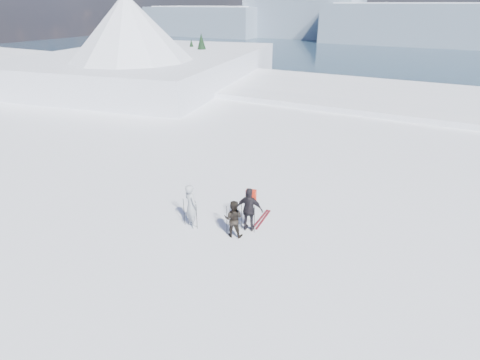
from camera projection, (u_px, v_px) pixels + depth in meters
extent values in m
plane|color=white|center=(394.00, 160.00, 68.55)|extent=(220.00, 208.01, 71.62)
cube|color=white|center=(374.00, 158.00, 39.89)|extent=(180.00, 16.00, 14.00)
plane|color=#1E3345|center=(437.00, 65.00, 257.53)|extent=(820.00, 820.00, 0.00)
cube|color=slate|center=(209.00, 21.00, 488.45)|extent=(150.00, 80.00, 34.00)
cube|color=white|center=(208.00, 9.00, 482.45)|extent=(127.50, 70.00, 8.00)
cube|color=slate|center=(304.00, 17.00, 459.06)|extent=(130.00, 80.00, 46.00)
cube|color=slate|center=(405.00, 24.00, 386.06)|extent=(160.00, 80.00, 38.00)
cube|color=white|center=(408.00, 7.00, 379.20)|extent=(136.00, 70.00, 8.00)
cube|color=white|center=(154.00, 116.00, 49.49)|extent=(29.19, 35.68, 16.00)
cone|color=white|center=(130.00, 40.00, 39.15)|extent=(18.00, 18.00, 9.00)
cone|color=white|center=(140.00, 62.00, 52.23)|extent=(16.00, 16.00, 8.00)
cube|color=#2D2B28|center=(224.00, 134.00, 55.06)|extent=(21.55, 17.87, 14.25)
cone|color=black|center=(213.00, 101.00, 46.63)|extent=(6.16, 6.16, 11.00)
cone|color=black|center=(191.00, 110.00, 46.31)|extent=(5.04, 5.04, 9.00)
cone|color=black|center=(193.00, 83.00, 54.17)|extent=(6.72, 6.72, 12.00)
cone|color=black|center=(235.00, 103.00, 47.60)|extent=(5.60, 5.60, 10.00)
cone|color=black|center=(185.00, 95.00, 49.55)|extent=(6.16, 6.16, 11.00)
cone|color=black|center=(203.00, 84.00, 51.09)|extent=(7.28, 7.28, 13.00)
cone|color=black|center=(239.00, 97.00, 50.42)|extent=(5.60, 5.60, 10.00)
imported|color=#969CA4|center=(191.00, 206.00, 15.40)|extent=(0.83, 0.70, 1.92)
imported|color=black|center=(233.00, 219.00, 14.80)|extent=(0.90, 0.79, 1.58)
imported|color=black|center=(249.00, 210.00, 15.12)|extent=(1.19, 0.69, 1.90)
cube|color=red|center=(251.00, 180.00, 14.82)|extent=(0.45, 0.31, 0.52)
cylinder|color=black|center=(184.00, 212.00, 15.62)|extent=(0.02, 0.02, 1.24)
cylinder|color=black|center=(197.00, 217.00, 15.35)|extent=(0.02, 0.02, 1.15)
cylinder|color=black|center=(227.00, 220.00, 14.95)|extent=(0.02, 0.02, 1.30)
cylinder|color=black|center=(238.00, 224.00, 14.73)|extent=(0.02, 0.02, 1.26)
cylinder|color=black|center=(241.00, 215.00, 15.28)|extent=(0.02, 0.02, 1.36)
cylinder|color=black|center=(254.00, 219.00, 15.08)|extent=(0.02, 0.02, 1.23)
cube|color=black|center=(260.00, 219.00, 16.28)|extent=(0.16, 1.70, 0.03)
cube|color=black|center=(263.00, 219.00, 16.22)|extent=(0.21, 1.70, 0.03)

